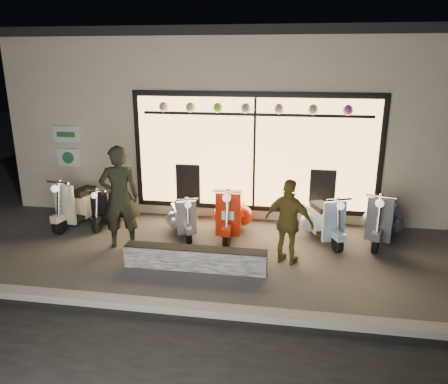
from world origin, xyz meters
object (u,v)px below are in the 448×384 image
Objects in this scene: graffiti_barrier at (195,258)px; scooter_red at (232,212)px; woman at (289,222)px; scooter_silver at (183,216)px; man at (120,197)px.

graffiti_barrier is 1.84m from scooter_red.
graffiti_barrier is 1.63× the size of scooter_red.
woman reaches higher than scooter_red.
graffiti_barrier is 2.08× the size of scooter_silver.
man reaches higher than scooter_silver.
woman is at bearing -50.98° from scooter_silver.
scooter_red is 0.99× the size of woman.
graffiti_barrier is 1.76m from scooter_silver.
scooter_silver is 2.52m from woman.
scooter_red is 1.77m from woman.
scooter_red is (0.39, 1.78, 0.24)m from graffiti_barrier.
scooter_silver is (-0.64, 1.63, 0.15)m from graffiti_barrier.
scooter_red is at bearing -16.27° from scooter_silver.
scooter_silver is 0.77× the size of woman.
woman reaches higher than scooter_silver.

